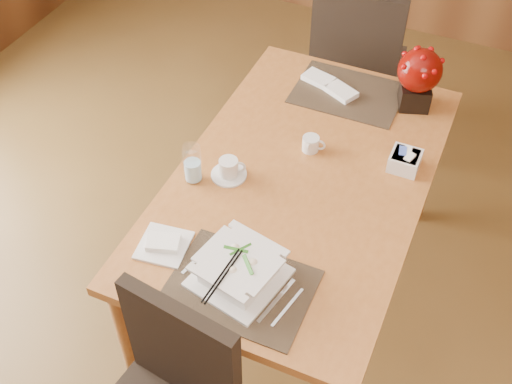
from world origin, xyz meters
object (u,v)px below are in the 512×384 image
at_px(water_glass, 192,164).
at_px(berry_decor, 419,76).
at_px(sugar_caddy, 405,161).
at_px(bread_plate, 164,245).
at_px(creamer_jug, 311,144).
at_px(dining_table, 301,194).
at_px(soup_setting, 239,270).
at_px(coffee_cup, 229,169).
at_px(far_chair, 356,61).

bearing_deg(water_glass, berry_decor, 49.99).
bearing_deg(sugar_caddy, bread_plate, -132.40).
xyz_separation_m(creamer_jug, bread_plate, (-0.28, -0.65, -0.02)).
height_order(dining_table, berry_decor, berry_decor).
distance_m(soup_setting, coffee_cup, 0.48).
distance_m(soup_setting, creamer_jug, 0.68).
bearing_deg(water_glass, far_chair, 78.52).
bearing_deg(dining_table, bread_plate, -121.43).
bearing_deg(dining_table, water_glass, -154.30).
height_order(water_glass, berry_decor, berry_decor).
relative_size(coffee_cup, bread_plate, 0.82).
xyz_separation_m(soup_setting, creamer_jug, (-0.01, 0.68, -0.02)).
distance_m(dining_table, far_chair, 1.10).
bearing_deg(soup_setting, bread_plate, -172.21).
bearing_deg(soup_setting, water_glass, 147.14).
relative_size(soup_setting, creamer_jug, 3.72).
relative_size(dining_table, water_glass, 9.51).
height_order(water_glass, far_chair, far_chair).
distance_m(sugar_caddy, far_chair, 1.02).
distance_m(water_glass, sugar_caddy, 0.79).
xyz_separation_m(coffee_cup, far_chair, (0.14, 1.19, -0.23)).
distance_m(coffee_cup, far_chair, 1.22).
relative_size(creamer_jug, bread_plate, 0.52).
xyz_separation_m(water_glass, creamer_jug, (0.34, 0.33, -0.05)).
relative_size(dining_table, sugar_caddy, 13.61).
bearing_deg(creamer_jug, far_chair, 89.01).
bearing_deg(sugar_caddy, berry_decor, 99.14).
distance_m(water_glass, creamer_jug, 0.47).
xyz_separation_m(coffee_cup, water_glass, (-0.11, -0.07, 0.05)).
height_order(dining_table, far_chair, far_chair).
height_order(coffee_cup, creamer_jug, coffee_cup).
bearing_deg(dining_table, coffee_cup, -157.18).
height_order(coffee_cup, berry_decor, berry_decor).
bearing_deg(water_glass, soup_setting, -45.31).
relative_size(dining_table, berry_decor, 5.65).
distance_m(soup_setting, sugar_caddy, 0.81).
relative_size(sugar_caddy, bread_plate, 0.68).
xyz_separation_m(dining_table, soup_setting, (-0.02, -0.53, 0.15)).
bearing_deg(dining_table, creamer_jug, 99.07).
distance_m(creamer_jug, far_chair, 0.97).
height_order(dining_table, coffee_cup, coffee_cup).
bearing_deg(water_glass, sugar_caddy, 28.24).
xyz_separation_m(berry_decor, bread_plate, (-0.58, -1.08, -0.15)).
bearing_deg(creamer_jug, sugar_caddy, 1.59).
bearing_deg(soup_setting, creamer_jug, 103.02).
relative_size(coffee_cup, berry_decor, 0.51).
bearing_deg(soup_setting, coffee_cup, 131.67).
distance_m(coffee_cup, sugar_caddy, 0.66).
bearing_deg(coffee_cup, berry_decor, 52.72).
distance_m(coffee_cup, bread_plate, 0.40).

